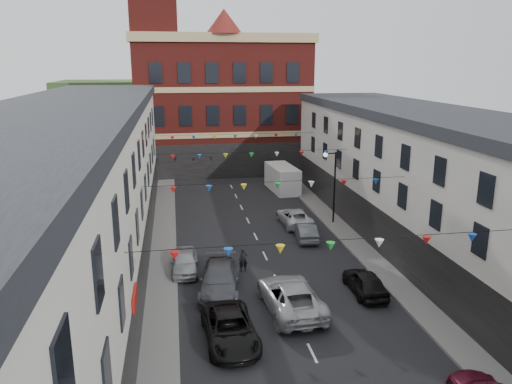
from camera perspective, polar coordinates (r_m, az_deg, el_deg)
ground at (r=27.45m, az=4.13°, el=-13.46°), size 160.00×160.00×0.00m
pavement_left at (r=28.58m, az=-10.75°, el=-12.33°), size 1.80×64.00×0.15m
pavement_right at (r=31.27m, az=15.85°, el=-10.20°), size 1.80×64.00×0.15m
terrace_left at (r=26.33m, az=-22.03°, el=-3.15°), size 8.40×56.00×10.70m
terrace_right at (r=31.25m, az=25.38°, el=-1.76°), size 8.40×56.00×9.70m
civic_building at (r=61.93m, az=-4.01°, el=10.16°), size 20.60×13.30×18.50m
clock_tower at (r=58.58m, az=-11.47°, el=16.32°), size 5.60×5.60×30.00m
distant_hill at (r=85.90m, az=-8.22°, el=9.18°), size 40.00×14.00×10.00m
street_lamp at (r=40.52m, az=8.67°, el=1.61°), size 1.10×0.36×6.00m
car_left_c at (r=24.45m, az=-2.99°, el=-15.33°), size 2.59×5.17×1.40m
car_left_d at (r=29.18m, az=-4.20°, el=-9.95°), size 2.94×5.71×1.58m
car_left_e at (r=32.15m, az=-8.15°, el=-7.86°), size 1.79×4.12×1.38m
car_right_d at (r=29.69m, az=12.36°, el=-10.03°), size 1.66×4.08×1.39m
car_right_e at (r=37.64m, az=5.68°, el=-4.46°), size 1.74×4.06×1.30m
car_right_f at (r=40.89m, az=4.41°, el=-2.85°), size 2.44×4.88×1.33m
moving_car at (r=27.22m, az=4.01°, el=-11.76°), size 3.06×6.06×1.64m
white_van at (r=51.52m, az=3.01°, el=1.57°), size 2.72×6.02×2.59m
pedestrian at (r=31.88m, az=-1.45°, el=-7.76°), size 0.58×0.40×1.54m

